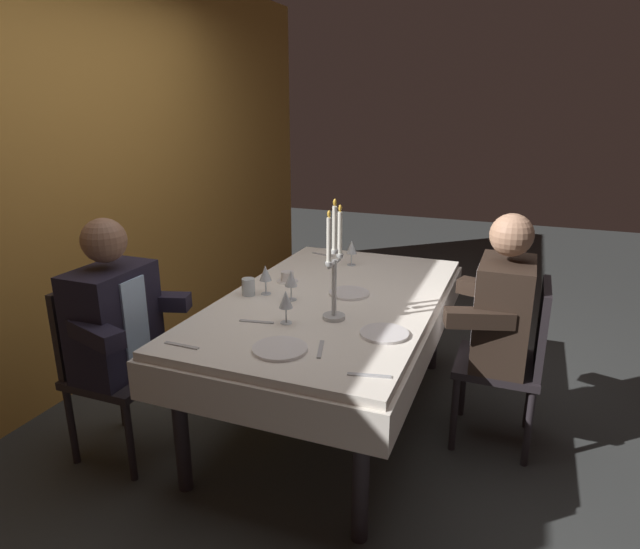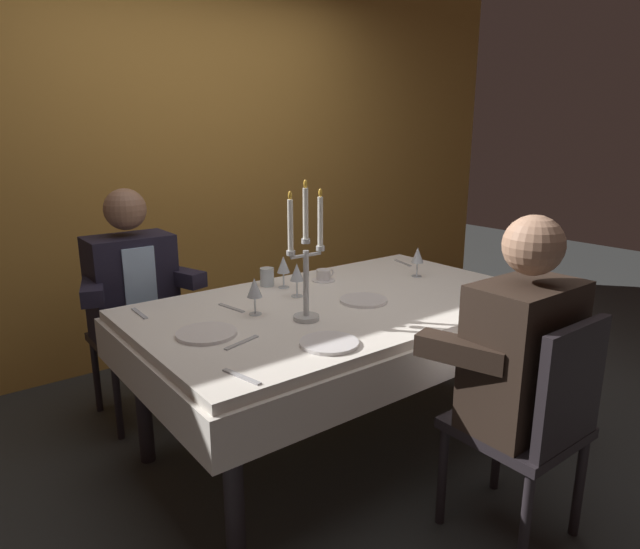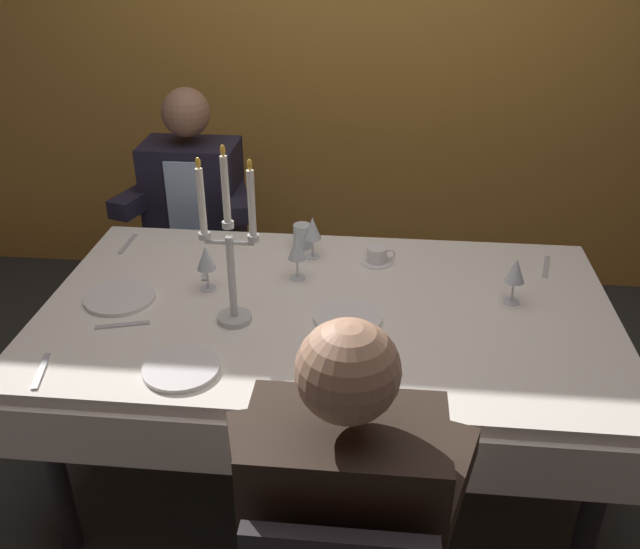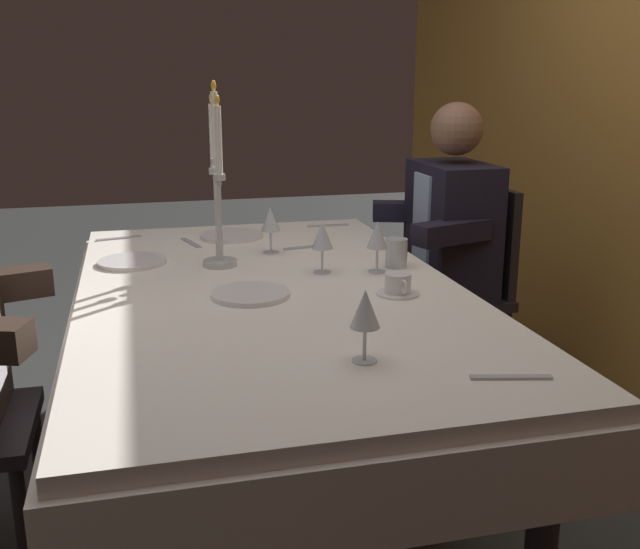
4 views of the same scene
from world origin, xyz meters
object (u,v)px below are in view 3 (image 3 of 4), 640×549
object	(u,v)px
dinner_plate_0	(120,297)
dinner_plate_2	(181,368)
coffee_cup_0	(377,256)
candelabra	(230,254)
wine_glass_0	(312,229)
seated_diner_0	(194,199)
dinner_plate_1	(348,318)
seated_diner_1	(344,519)
wine_glass_3	(515,272)
wine_glass_2	(297,249)
wine_glass_1	(206,260)
dining_table	(327,336)
water_tumbler_0	(302,236)

from	to	relation	value
dinner_plate_0	dinner_plate_2	distance (m)	0.49
coffee_cup_0	candelabra	bearing A→B (deg)	-134.60
dinner_plate_2	wine_glass_0	distance (m)	0.82
candelabra	seated_diner_0	size ratio (longest dim) A/B	0.47
dinner_plate_1	coffee_cup_0	size ratio (longest dim) A/B	1.69
wine_glass_0	seated_diner_1	xyz separation A→B (m)	(0.21, -1.24, -0.12)
seated_diner_0	wine_glass_0	bearing A→B (deg)	-41.48
wine_glass_0	wine_glass_3	size ratio (longest dim) A/B	1.00
dinner_plate_1	wine_glass_2	size ratio (longest dim) A/B	1.36
dinner_plate_0	wine_glass_1	size ratio (longest dim) A/B	1.45
dinner_plate_2	wine_glass_0	size ratio (longest dim) A/B	1.36
dinner_plate_2	wine_glass_0	xyz separation A→B (m)	(0.30, 0.75, 0.11)
candelabra	wine_glass_3	size ratio (longest dim) A/B	3.59
coffee_cup_0	seated_diner_1	world-z (taller)	seated_diner_1
dinner_plate_0	wine_glass_0	bearing A→B (deg)	31.46
wine_glass_1	wine_glass_2	bearing A→B (deg)	19.88
wine_glass_3	seated_diner_0	world-z (taller)	seated_diner_0
candelabra	dinner_plate_1	world-z (taller)	candelabra
wine_glass_2	coffee_cup_0	xyz separation A→B (m)	(0.28, 0.15, -0.09)
dinner_plate_2	seated_diner_0	xyz separation A→B (m)	(-0.30, 1.28, -0.01)
wine_glass_1	coffee_cup_0	world-z (taller)	wine_glass_1
dining_table	seated_diner_1	distance (m)	0.90
wine_glass_3	water_tumbler_0	distance (m)	0.83
dinner_plate_2	coffee_cup_0	size ratio (longest dim) A/B	1.69
wine_glass_0	coffee_cup_0	size ratio (longest dim) A/B	1.24
coffee_cup_0	seated_diner_0	bearing A→B (deg)	146.96
dining_table	wine_glass_1	size ratio (longest dim) A/B	11.83
dinner_plate_0	water_tumbler_0	xyz separation A→B (m)	(0.57, 0.46, 0.04)
dinner_plate_0	water_tumbler_0	distance (m)	0.73
coffee_cup_0	dinner_plate_1	bearing A→B (deg)	-101.42
dining_table	wine_glass_0	bearing A→B (deg)	104.03
wine_glass_1	coffee_cup_0	xyz separation A→B (m)	(0.58, 0.26, -0.09)
dining_table	seated_diner_1	bearing A→B (deg)	-82.53
dinner_plate_0	seated_diner_1	size ratio (longest dim) A/B	0.19
dinner_plate_2	water_tumbler_0	bearing A→B (deg)	73.15
water_tumbler_0	wine_glass_3	bearing A→B (deg)	-24.67
candelabra	wine_glass_3	distance (m)	0.94
candelabra	water_tumbler_0	world-z (taller)	candelabra
dinner_plate_1	coffee_cup_0	distance (m)	0.42
water_tumbler_0	seated_diner_1	distance (m)	1.35
wine_glass_2	water_tumbler_0	distance (m)	0.26
candelabra	seated_diner_1	size ratio (longest dim) A/B	0.47
dinner_plate_2	wine_glass_2	size ratio (longest dim) A/B	1.36
dinner_plate_0	coffee_cup_0	distance (m)	0.93
wine_glass_0	seated_diner_0	bearing A→B (deg)	138.52
wine_glass_2	wine_glass_3	world-z (taller)	same
dining_table	wine_glass_3	size ratio (longest dim) A/B	11.83
dinner_plate_0	wine_glass_2	size ratio (longest dim) A/B	1.45
wine_glass_2	wine_glass_0	bearing A→B (deg)	77.96
water_tumbler_0	dinner_plate_2	bearing A→B (deg)	-106.85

